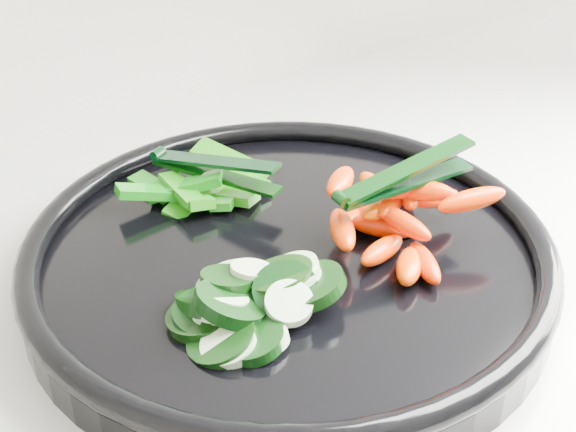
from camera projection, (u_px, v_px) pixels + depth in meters
veggie_tray at (288, 257)px, 0.57m from camera, size 0.49×0.49×0.04m
cucumber_pile at (240, 304)px, 0.50m from camera, size 0.13×0.11×0.04m
carrot_pile at (392, 215)px, 0.57m from camera, size 0.13×0.14×0.05m
pepper_pile at (202, 187)px, 0.63m from camera, size 0.12×0.09×0.04m
tong_carrot at (402, 178)px, 0.56m from camera, size 0.11×0.02×0.02m
tong_pepper at (212, 167)px, 0.62m from camera, size 0.06×0.11×0.02m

